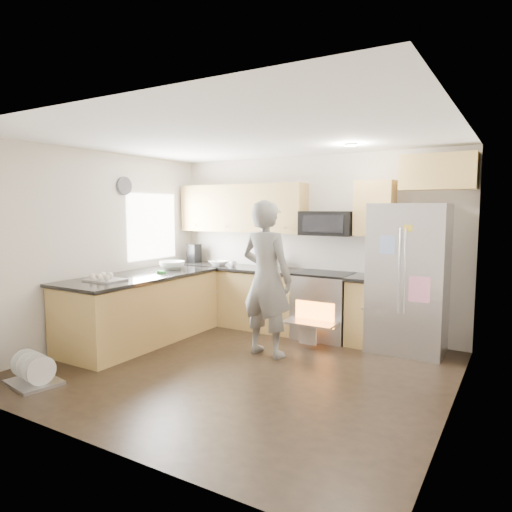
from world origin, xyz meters
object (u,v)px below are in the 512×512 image
Objects in this scene: refrigerator at (408,278)px; dish_rack at (34,375)px; stove_range at (324,290)px; person at (266,279)px.

dish_rack is at bearing -135.15° from refrigerator.
refrigerator reaches higher than stove_range.
stove_range is 2.96× the size of dish_rack.
refrigerator is at bearing -137.52° from person.
dish_rack is at bearing 58.52° from person.
stove_range is 0.93× the size of person.
stove_range is 1.17m from person.
person is 2.78m from dish_rack.
stove_range reaches higher than dish_rack.
stove_range is at bearing 58.36° from dish_rack.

